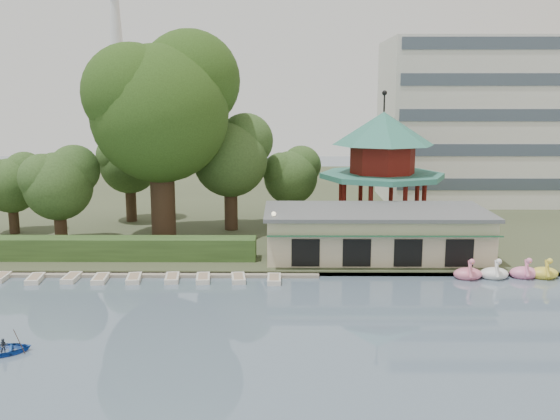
{
  "coord_description": "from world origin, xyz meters",
  "views": [
    {
      "loc": [
        2.33,
        -29.21,
        13.84
      ],
      "look_at": [
        2.0,
        18.0,
        5.0
      ],
      "focal_mm": 40.0,
      "sensor_mm": 36.0,
      "label": 1
    }
  ],
  "objects_px": {
    "big_tree": "(162,103)",
    "boathouse": "(375,232)",
    "dock": "(99,274)",
    "rowboat_with_passengers": "(0,346)",
    "pavilion": "(383,159)"
  },
  "relations": [
    {
      "from": "big_tree",
      "to": "boathouse",
      "type": "bearing_deg",
      "value": -18.31
    },
    {
      "from": "dock",
      "to": "big_tree",
      "type": "xyz_separation_m",
      "value": [
        3.17,
        11.0,
        12.88
      ]
    },
    {
      "from": "boathouse",
      "to": "big_tree",
      "type": "bearing_deg",
      "value": 161.69
    },
    {
      "from": "boathouse",
      "to": "rowboat_with_passengers",
      "type": "height_order",
      "value": "boathouse"
    },
    {
      "from": "pavilion",
      "to": "big_tree",
      "type": "bearing_deg",
      "value": -169.67
    },
    {
      "from": "boathouse",
      "to": "big_tree",
      "type": "height_order",
      "value": "big_tree"
    },
    {
      "from": "boathouse",
      "to": "rowboat_with_passengers",
      "type": "bearing_deg",
      "value": -139.51
    },
    {
      "from": "dock",
      "to": "pavilion",
      "type": "xyz_separation_m",
      "value": [
        24.0,
        14.8,
        7.36
      ]
    },
    {
      "from": "big_tree",
      "to": "rowboat_with_passengers",
      "type": "xyz_separation_m",
      "value": [
        -4.18,
        -25.87,
        -12.54
      ]
    },
    {
      "from": "boathouse",
      "to": "rowboat_with_passengers",
      "type": "relative_size",
      "value": 3.55
    },
    {
      "from": "dock",
      "to": "pavilion",
      "type": "height_order",
      "value": "pavilion"
    },
    {
      "from": "big_tree",
      "to": "rowboat_with_passengers",
      "type": "relative_size",
      "value": 3.69
    },
    {
      "from": "dock",
      "to": "boathouse",
      "type": "xyz_separation_m",
      "value": [
        22.0,
        4.77,
        2.25
      ]
    },
    {
      "from": "dock",
      "to": "rowboat_with_passengers",
      "type": "xyz_separation_m",
      "value": [
        -1.01,
        -14.87,
        0.34
      ]
    },
    {
      "from": "pavilion",
      "to": "big_tree",
      "type": "distance_m",
      "value": 21.88
    }
  ]
}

